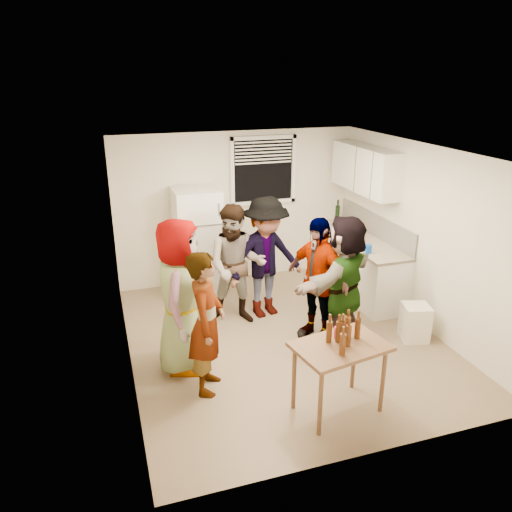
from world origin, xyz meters
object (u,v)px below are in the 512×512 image
object	(u,v)px
blue_cup	(368,253)
beer_bottle_counter	(363,244)
wine_bottle	(337,222)
beer_bottle_table	(329,342)
guest_back_left	(237,321)
guest_orange	(340,340)
serving_table	(336,409)
guest_back_right	(265,313)
trash_bin	(415,322)
kettle	(344,231)
guest_stripe	(209,387)
guest_black	(314,336)
guest_grey	(184,366)
refrigerator	(198,242)
red_cup	(338,338)

from	to	relation	value
blue_cup	beer_bottle_counter	bearing A→B (deg)	72.64
wine_bottle	beer_bottle_table	size ratio (longest dim) A/B	1.28
guest_back_left	guest_orange	distance (m)	1.50
serving_table	guest_back_right	world-z (taller)	serving_table
trash_bin	kettle	bearing A→B (deg)	90.51
guest_stripe	wine_bottle	bearing A→B (deg)	-25.03
beer_bottle_counter	guest_black	size ratio (longest dim) A/B	0.12
trash_bin	guest_grey	world-z (taller)	trash_bin
beer_bottle_counter	trash_bin	world-z (taller)	beer_bottle_counter
beer_bottle_counter	trash_bin	distance (m)	1.53
beer_bottle_table	beer_bottle_counter	bearing A→B (deg)	54.09
wine_bottle	guest_black	xyz separation A→B (m)	(-1.32, -2.08, -0.90)
refrigerator	guest_back_left	xyz separation A→B (m)	(0.30, -1.18, -0.85)
kettle	guest_black	xyz separation A→B (m)	(-1.22, -1.61, -0.90)
wine_bottle	blue_cup	bearing A→B (deg)	-99.79
refrigerator	guest_grey	size ratio (longest dim) A/B	0.90
beer_bottle_table	guest_stripe	size ratio (longest dim) A/B	0.14
guest_grey	guest_back_left	distance (m)	1.32
serving_table	red_cup	distance (m)	0.80
serving_table	guest_grey	bearing A→B (deg)	136.74
beer_bottle_table	red_cup	bearing A→B (deg)	19.86
guest_back_left	guest_back_right	xyz separation A→B (m)	(0.46, 0.09, 0.00)
guest_back_left	guest_back_right	bearing A→B (deg)	29.56
beer_bottle_table	guest_grey	bearing A→B (deg)	136.80
beer_bottle_counter	guest_back_right	bearing A→B (deg)	-177.45
red_cup	guest_stripe	size ratio (longest dim) A/B	0.07
blue_cup	guest_back_left	bearing A→B (deg)	173.62
trash_bin	beer_bottle_table	distance (m)	2.05
guest_orange	wine_bottle	bearing A→B (deg)	-147.63
beer_bottle_counter	guest_back_right	distance (m)	1.83
red_cup	guest_orange	distance (m)	1.55
guest_back_right	guest_orange	distance (m)	1.25
guest_back_left	serving_table	bearing A→B (deg)	-59.23
blue_cup	red_cup	world-z (taller)	blue_cup
trash_bin	guest_black	size ratio (longest dim) A/B	0.29
serving_table	guest_grey	world-z (taller)	serving_table
guest_grey	guest_back_right	distance (m)	1.73
beer_bottle_counter	kettle	bearing A→B (deg)	85.92
wine_bottle	guest_back_left	bearing A→B (deg)	-148.90
beer_bottle_counter	guest_orange	xyz separation A→B (m)	(-0.89, -1.11, -0.90)
beer_bottle_table	trash_bin	bearing A→B (deg)	28.18
guest_back_left	guest_back_right	size ratio (longest dim) A/B	0.97
kettle	wine_bottle	size ratio (longest dim) A/B	0.78
guest_back_left	guest_orange	world-z (taller)	guest_back_left
kettle	trash_bin	xyz separation A→B (m)	(0.02, -2.08, -0.65)
red_cup	guest_stripe	xyz separation A→B (m)	(-1.25, 0.66, -0.79)
refrigerator	guest_stripe	size ratio (longest dim) A/B	1.03
refrigerator	beer_bottle_counter	bearing A→B (deg)	-23.59
kettle	red_cup	world-z (taller)	kettle
beer_bottle_counter	guest_back_left	world-z (taller)	beer_bottle_counter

